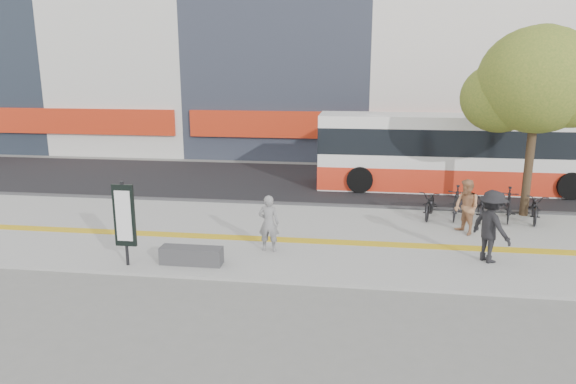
# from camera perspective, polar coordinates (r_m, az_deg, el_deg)

# --- Properties ---
(ground) EXTENTS (120.00, 120.00, 0.00)m
(ground) POSITION_cam_1_polar(r_m,az_deg,el_deg) (14.46, 1.03, -6.89)
(ground) COLOR slate
(ground) RESTS_ON ground
(sidewalk) EXTENTS (40.00, 7.00, 0.08)m
(sidewalk) POSITION_cam_1_polar(r_m,az_deg,el_deg) (15.86, 1.68, -4.86)
(sidewalk) COLOR slate
(sidewalk) RESTS_ON ground
(tactile_strip) EXTENTS (40.00, 0.45, 0.01)m
(tactile_strip) POSITION_cam_1_polar(r_m,az_deg,el_deg) (15.37, 1.48, -5.29)
(tactile_strip) COLOR gold
(tactile_strip) RESTS_ON sidewalk
(street) EXTENTS (40.00, 8.00, 0.06)m
(street) POSITION_cam_1_polar(r_m,az_deg,el_deg) (23.06, 3.72, 1.02)
(street) COLOR black
(street) RESTS_ON ground
(curb) EXTENTS (40.00, 0.25, 0.14)m
(curb) POSITION_cam_1_polar(r_m,az_deg,el_deg) (19.18, 2.83, -1.47)
(curb) COLOR #353537
(curb) RESTS_ON ground
(bench) EXTENTS (1.60, 0.45, 0.45)m
(bench) POSITION_cam_1_polar(r_m,az_deg,el_deg) (13.80, -10.44, -6.80)
(bench) COLOR #353537
(bench) RESTS_ON sidewalk
(signboard) EXTENTS (0.55, 0.10, 2.20)m
(signboard) POSITION_cam_1_polar(r_m,az_deg,el_deg) (13.79, -17.36, -2.59)
(signboard) COLOR black
(signboard) RESTS_ON sidewalk
(street_tree) EXTENTS (4.40, 3.80, 6.31)m
(street_tree) POSITION_cam_1_polar(r_m,az_deg,el_deg) (19.10, 25.34, 10.71)
(street_tree) COLOR #322517
(street_tree) RESTS_ON sidewalk
(bus) EXTENTS (11.42, 2.71, 3.04)m
(bus) POSITION_cam_1_polar(r_m,az_deg,el_deg) (22.60, 18.08, 3.87)
(bus) COLOR white
(bus) RESTS_ON street
(bicycle_row) EXTENTS (4.39, 1.93, 1.07)m
(bicycle_row) POSITION_cam_1_polar(r_m,az_deg,el_deg) (18.47, 20.35, -1.29)
(bicycle_row) COLOR black
(bicycle_row) RESTS_ON sidewalk
(seated_woman) EXTENTS (0.59, 0.40, 1.58)m
(seated_woman) POSITION_cam_1_polar(r_m,az_deg,el_deg) (14.34, -2.11, -3.41)
(seated_woman) COLOR black
(seated_woman) RESTS_ON sidewalk
(pedestrian_tan) EXTENTS (0.95, 1.02, 1.67)m
(pedestrian_tan) POSITION_cam_1_polar(r_m,az_deg,el_deg) (16.63, 18.81, -1.56)
(pedestrian_tan) COLOR #AE7851
(pedestrian_tan) RESTS_ON sidewalk
(pedestrian_dark) EXTENTS (1.25, 1.41, 1.90)m
(pedestrian_dark) POSITION_cam_1_polar(r_m,az_deg,el_deg) (14.50, 21.21, -3.50)
(pedestrian_dark) COLOR black
(pedestrian_dark) RESTS_ON sidewalk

